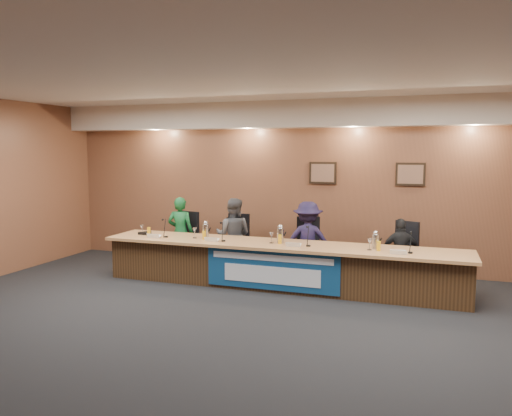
# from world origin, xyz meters

# --- Properties ---
(floor) EXTENTS (10.00, 10.00, 0.00)m
(floor) POSITION_xyz_m (0.00, 0.00, 0.00)
(floor) COLOR black
(floor) RESTS_ON ground
(ceiling) EXTENTS (10.00, 8.00, 0.04)m
(ceiling) POSITION_xyz_m (0.00, 0.00, 3.20)
(ceiling) COLOR silver
(ceiling) RESTS_ON wall_back
(wall_back) EXTENTS (10.00, 0.04, 3.20)m
(wall_back) POSITION_xyz_m (0.00, 4.00, 1.60)
(wall_back) COLOR brown
(wall_back) RESTS_ON floor
(soffit) EXTENTS (10.00, 0.50, 0.50)m
(soffit) POSITION_xyz_m (0.00, 3.75, 2.95)
(soffit) COLOR beige
(soffit) RESTS_ON wall_back
(dais_body) EXTENTS (6.00, 0.80, 0.70)m
(dais_body) POSITION_xyz_m (0.00, 2.40, 0.35)
(dais_body) COLOR #3E2816
(dais_body) RESTS_ON floor
(dais_top) EXTENTS (6.10, 0.95, 0.05)m
(dais_top) POSITION_xyz_m (0.00, 2.35, 0.72)
(dais_top) COLOR #B97F4C
(dais_top) RESTS_ON dais_body
(banner) EXTENTS (2.20, 0.02, 0.65)m
(banner) POSITION_xyz_m (0.00, 1.99, 0.38)
(banner) COLOR navy
(banner) RESTS_ON dais_body
(banner_text_upper) EXTENTS (2.00, 0.01, 0.10)m
(banner_text_upper) POSITION_xyz_m (0.00, 1.97, 0.58)
(banner_text_upper) COLOR silver
(banner_text_upper) RESTS_ON banner
(banner_text_lower) EXTENTS (1.60, 0.01, 0.28)m
(banner_text_lower) POSITION_xyz_m (0.00, 1.97, 0.30)
(banner_text_lower) COLOR silver
(banner_text_lower) RESTS_ON banner
(wall_photo_left) EXTENTS (0.52, 0.04, 0.42)m
(wall_photo_left) POSITION_xyz_m (0.40, 3.97, 1.85)
(wall_photo_left) COLOR black
(wall_photo_left) RESTS_ON wall_back
(wall_photo_right) EXTENTS (0.52, 0.04, 0.42)m
(wall_photo_right) POSITION_xyz_m (2.00, 3.97, 1.85)
(wall_photo_right) COLOR black
(wall_photo_right) RESTS_ON wall_back
(panelist_a) EXTENTS (0.55, 0.41, 1.39)m
(panelist_a) POSITION_xyz_m (-2.19, 3.08, 0.69)
(panelist_a) COLOR #125225
(panelist_a) RESTS_ON floor
(panelist_b) EXTENTS (0.74, 0.60, 1.40)m
(panelist_b) POSITION_xyz_m (-1.09, 3.08, 0.70)
(panelist_b) COLOR #47484D
(panelist_b) RESTS_ON floor
(panelist_c) EXTENTS (0.99, 0.71, 1.39)m
(panelist_c) POSITION_xyz_m (0.33, 3.08, 0.69)
(panelist_c) COLOR #1B1534
(panelist_c) RESTS_ON floor
(panelist_d) EXTENTS (0.72, 0.43, 1.15)m
(panelist_d) POSITION_xyz_m (1.92, 3.08, 0.58)
(panelist_d) COLOR black
(panelist_d) RESTS_ON floor
(office_chair_a) EXTENTS (0.59, 0.59, 0.08)m
(office_chair_a) POSITION_xyz_m (-2.19, 3.18, 0.48)
(office_chair_a) COLOR black
(office_chair_a) RESTS_ON floor
(office_chair_b) EXTENTS (0.50, 0.50, 0.08)m
(office_chair_b) POSITION_xyz_m (-1.09, 3.18, 0.48)
(office_chair_b) COLOR black
(office_chair_b) RESTS_ON floor
(office_chair_c) EXTENTS (0.60, 0.60, 0.08)m
(office_chair_c) POSITION_xyz_m (0.33, 3.18, 0.48)
(office_chair_c) COLOR black
(office_chair_c) RESTS_ON floor
(office_chair_d) EXTENTS (0.63, 0.63, 0.08)m
(office_chair_d) POSITION_xyz_m (1.92, 3.18, 0.48)
(office_chair_d) COLOR black
(office_chair_d) RESTS_ON floor
(nameplate_a) EXTENTS (0.24, 0.08, 0.10)m
(nameplate_a) POSITION_xyz_m (-2.22, 2.11, 0.80)
(nameplate_a) COLOR white
(nameplate_a) RESTS_ON dais_top
(microphone_a) EXTENTS (0.07, 0.07, 0.02)m
(microphone_a) POSITION_xyz_m (-2.04, 2.24, 0.76)
(microphone_a) COLOR black
(microphone_a) RESTS_ON dais_top
(juice_glass_a) EXTENTS (0.06, 0.06, 0.15)m
(juice_glass_a) POSITION_xyz_m (-2.42, 2.30, 0.82)
(juice_glass_a) COLOR yellow
(juice_glass_a) RESTS_ON dais_top
(water_glass_a) EXTENTS (0.08, 0.08, 0.18)m
(water_glass_a) POSITION_xyz_m (-2.58, 2.34, 0.84)
(water_glass_a) COLOR silver
(water_glass_a) RESTS_ON dais_top
(nameplate_b) EXTENTS (0.24, 0.08, 0.10)m
(nameplate_b) POSITION_xyz_m (-1.12, 2.13, 0.80)
(nameplate_b) COLOR white
(nameplate_b) RESTS_ON dais_top
(microphone_b) EXTENTS (0.07, 0.07, 0.02)m
(microphone_b) POSITION_xyz_m (-0.93, 2.21, 0.76)
(microphone_b) COLOR black
(microphone_b) RESTS_ON dais_top
(juice_glass_b) EXTENTS (0.06, 0.06, 0.15)m
(juice_glass_b) POSITION_xyz_m (-1.31, 2.26, 0.82)
(juice_glass_b) COLOR yellow
(juice_glass_b) RESTS_ON dais_top
(water_glass_b) EXTENTS (0.08, 0.08, 0.18)m
(water_glass_b) POSITION_xyz_m (-1.52, 2.34, 0.84)
(water_glass_b) COLOR silver
(water_glass_b) RESTS_ON dais_top
(nameplate_c) EXTENTS (0.24, 0.08, 0.10)m
(nameplate_c) POSITION_xyz_m (0.31, 2.13, 0.80)
(nameplate_c) COLOR white
(nameplate_c) RESTS_ON dais_top
(microphone_c) EXTENTS (0.07, 0.07, 0.02)m
(microphone_c) POSITION_xyz_m (0.53, 2.25, 0.76)
(microphone_c) COLOR black
(microphone_c) RESTS_ON dais_top
(juice_glass_c) EXTENTS (0.06, 0.06, 0.15)m
(juice_glass_c) POSITION_xyz_m (0.04, 2.32, 0.82)
(juice_glass_c) COLOR yellow
(juice_glass_c) RESTS_ON dais_top
(water_glass_c) EXTENTS (0.08, 0.08, 0.18)m
(water_glass_c) POSITION_xyz_m (-0.11, 2.32, 0.84)
(water_glass_c) COLOR silver
(water_glass_c) RESTS_ON dais_top
(nameplate_d) EXTENTS (0.24, 0.08, 0.10)m
(nameplate_d) POSITION_xyz_m (1.93, 2.06, 0.80)
(nameplate_d) COLOR white
(nameplate_d) RESTS_ON dais_top
(microphone_d) EXTENTS (0.07, 0.07, 0.02)m
(microphone_d) POSITION_xyz_m (2.10, 2.23, 0.76)
(microphone_d) COLOR black
(microphone_d) RESTS_ON dais_top
(juice_glass_d) EXTENTS (0.06, 0.06, 0.15)m
(juice_glass_d) POSITION_xyz_m (1.63, 2.26, 0.82)
(juice_glass_d) COLOR yellow
(juice_glass_d) RESTS_ON dais_top
(water_glass_d) EXTENTS (0.08, 0.08, 0.18)m
(water_glass_d) POSITION_xyz_m (1.49, 2.27, 0.84)
(water_glass_d) COLOR silver
(water_glass_d) RESTS_ON dais_top
(carafe_left) EXTENTS (0.11, 0.11, 0.25)m
(carafe_left) POSITION_xyz_m (-1.35, 2.42, 0.87)
(carafe_left) COLOR silver
(carafe_left) RESTS_ON dais_top
(carafe_mid) EXTENTS (0.12, 0.12, 0.25)m
(carafe_mid) POSITION_xyz_m (0.03, 2.38, 0.87)
(carafe_mid) COLOR silver
(carafe_mid) RESTS_ON dais_top
(carafe_right) EXTENTS (0.12, 0.12, 0.23)m
(carafe_right) POSITION_xyz_m (1.57, 2.40, 0.86)
(carafe_right) COLOR silver
(carafe_right) RESTS_ON dais_top
(speakerphone) EXTENTS (0.32, 0.32, 0.05)m
(speakerphone) POSITION_xyz_m (-2.52, 2.39, 0.78)
(speakerphone) COLOR black
(speakerphone) RESTS_ON dais_top
(paper_stack) EXTENTS (0.26, 0.33, 0.01)m
(paper_stack) POSITION_xyz_m (1.93, 2.27, 0.75)
(paper_stack) COLOR white
(paper_stack) RESTS_ON dais_top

